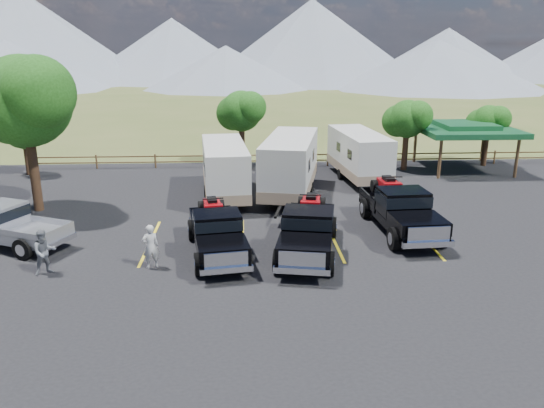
{
  "coord_description": "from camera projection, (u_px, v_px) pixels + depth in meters",
  "views": [
    {
      "loc": [
        -1.89,
        -17.73,
        8.28
      ],
      "look_at": [
        -0.7,
        4.28,
        1.6
      ],
      "focal_mm": 35.0,
      "sensor_mm": 36.0,
      "label": 1
    }
  ],
  "objects": [
    {
      "name": "pickup_silver",
      "position": [
        4.0,
        225.0,
        22.31
      ],
      "size": [
        6.27,
        4.21,
        1.8
      ],
      "rotation": [
        0.0,
        0.0,
        -1.99
      ],
      "color": "#A6A8AF",
      "rests_on": "asphalt_lot"
    },
    {
      "name": "mountain_range",
      "position": [
        216.0,
        46.0,
        118.04
      ],
      "size": [
        209.0,
        71.0,
        20.0
      ],
      "color": "gray",
      "rests_on": "ground"
    },
    {
      "name": "pavilion",
      "position": [
        465.0,
        129.0,
        35.56
      ],
      "size": [
        6.2,
        6.2,
        3.22
      ],
      "color": "brown",
      "rests_on": "ground"
    },
    {
      "name": "tree_north",
      "position": [
        241.0,
        111.0,
        36.4
      ],
      "size": [
        3.46,
        3.24,
        5.25
      ],
      "color": "#311D13",
      "rests_on": "ground"
    },
    {
      "name": "tree_nw_small",
      "position": [
        24.0,
        133.0,
        34.06
      ],
      "size": [
        2.59,
        2.43,
        3.85
      ],
      "color": "#311D13",
      "rests_on": "ground"
    },
    {
      "name": "ground",
      "position": [
        297.0,
        279.0,
        19.44
      ],
      "size": [
        320.0,
        320.0,
        0.0
      ],
      "primitive_type": "plane",
      "color": "#465725",
      "rests_on": "ground"
    },
    {
      "name": "rig_center",
      "position": [
        308.0,
        229.0,
        21.55
      ],
      "size": [
        3.17,
        6.64,
        2.13
      ],
      "rotation": [
        0.0,
        0.0,
        -0.19
      ],
      "color": "black",
      "rests_on": "asphalt_lot"
    },
    {
      "name": "person_a",
      "position": [
        151.0,
        246.0,
        20.1
      ],
      "size": [
        0.74,
        0.62,
        1.74
      ],
      "primitive_type": "imported",
      "rotation": [
        0.0,
        0.0,
        3.51
      ],
      "color": "silver",
      "rests_on": "asphalt_lot"
    },
    {
      "name": "tree_big_nw",
      "position": [
        24.0,
        101.0,
        25.8
      ],
      "size": [
        5.54,
        5.18,
        7.84
      ],
      "color": "#311D13",
      "rests_on": "ground"
    },
    {
      "name": "person_b",
      "position": [
        44.0,
        252.0,
        19.58
      ],
      "size": [
        1.05,
        0.99,
        1.72
      ],
      "primitive_type": "imported",
      "rotation": [
        0.0,
        0.0,
        0.54
      ],
      "color": "slate",
      "rests_on": "asphalt_lot"
    },
    {
      "name": "stall_lines",
      "position": [
        288.0,
        239.0,
        23.25
      ],
      "size": [
        12.12,
        5.5,
        0.01
      ],
      "color": "yellow",
      "rests_on": "asphalt_lot"
    },
    {
      "name": "trailer_center",
      "position": [
        290.0,
        165.0,
        29.58
      ],
      "size": [
        4.01,
        9.58,
        3.32
      ],
      "rotation": [
        0.0,
        0.0,
        -0.21
      ],
      "color": "silver",
      "rests_on": "asphalt_lot"
    },
    {
      "name": "trailer_left",
      "position": [
        225.0,
        170.0,
        29.2
      ],
      "size": [
        2.89,
        8.72,
        3.02
      ],
      "rotation": [
        0.0,
        0.0,
        0.09
      ],
      "color": "silver",
      "rests_on": "asphalt_lot"
    },
    {
      "name": "rig_right",
      "position": [
        400.0,
        208.0,
        24.09
      ],
      "size": [
        2.66,
        6.81,
        2.24
      ],
      "rotation": [
        0.0,
        0.0,
        0.06
      ],
      "color": "black",
      "rests_on": "asphalt_lot"
    },
    {
      "name": "trailer_right",
      "position": [
        359.0,
        155.0,
        33.05
      ],
      "size": [
        2.91,
        8.7,
        3.01
      ],
      "rotation": [
        0.0,
        0.0,
        0.1
      ],
      "color": "silver",
      "rests_on": "asphalt_lot"
    },
    {
      "name": "asphalt_lot",
      "position": [
        290.0,
        248.0,
        22.31
      ],
      "size": [
        44.0,
        34.0,
        0.04
      ],
      "primitive_type": "cube",
      "color": "black",
      "rests_on": "ground"
    },
    {
      "name": "rail_fence",
      "position": [
        299.0,
        158.0,
        37.05
      ],
      "size": [
        36.12,
        0.12,
        1.0
      ],
      "color": "brown",
      "rests_on": "ground"
    },
    {
      "name": "tree_ne_a",
      "position": [
        407.0,
        119.0,
        35.16
      ],
      "size": [
        3.11,
        2.92,
        4.76
      ],
      "color": "#311D13",
      "rests_on": "ground"
    },
    {
      "name": "rig_left",
      "position": [
        217.0,
        231.0,
        21.5
      ],
      "size": [
        2.83,
        6.24,
        2.01
      ],
      "rotation": [
        0.0,
        0.0,
        0.16
      ],
      "color": "black",
      "rests_on": "asphalt_lot"
    },
    {
      "name": "tree_ne_b",
      "position": [
        488.0,
        122.0,
        36.53
      ],
      "size": [
        2.77,
        2.59,
        4.27
      ],
      "color": "#311D13",
      "rests_on": "ground"
    }
  ]
}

